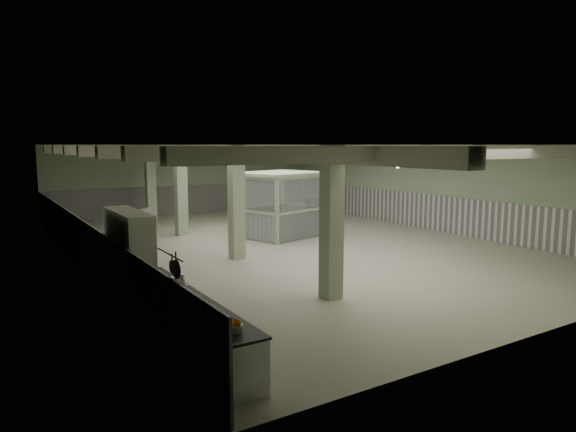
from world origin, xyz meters
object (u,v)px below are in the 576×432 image
filing_cabinet (311,214)px  guard_booth (280,193)px  walkin_cooler (131,259)px  prep_counter (182,322)px

filing_cabinet → guard_booth: bearing=-163.5°
guard_booth → walkin_cooler: bearing=-157.7°
walkin_cooler → guard_booth: guard_booth is taller
walkin_cooler → filing_cabinet: 10.87m
walkin_cooler → guard_booth: size_ratio=0.61×
prep_counter → guard_booth: size_ratio=1.32×
prep_counter → guard_booth: bearing=50.3°
walkin_cooler → filing_cabinet: walkin_cooler is taller
walkin_cooler → guard_booth: bearing=38.1°
walkin_cooler → filing_cabinet: bearing=33.6°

